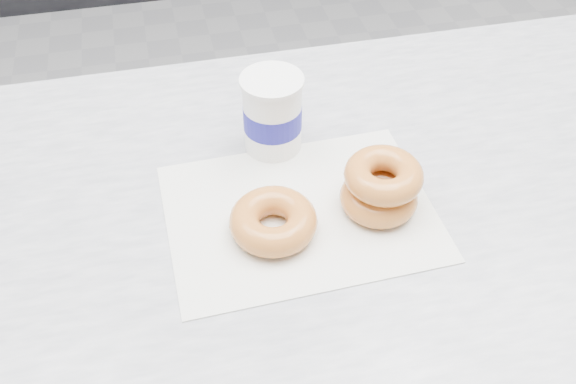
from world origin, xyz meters
name	(u,v)px	position (x,y,z in m)	size (l,w,h in m)	color
ground	(274,275)	(0.00, 0.00, 0.00)	(5.00, 5.00, 0.00)	#969699
counter	(340,377)	(0.00, -0.60, 0.45)	(3.06, 0.76, 0.90)	#333335
wax_paper	(300,212)	(-0.08, -0.60, 0.90)	(0.34, 0.26, 0.00)	silver
donut_single	(273,221)	(-0.12, -0.63, 0.92)	(0.11, 0.11, 0.04)	#E3913E
donut_stack	(381,186)	(0.02, -0.61, 0.94)	(0.12, 0.12, 0.07)	#E3913E
coffee_cup	(272,113)	(-0.09, -0.46, 0.96)	(0.10, 0.10, 0.12)	white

